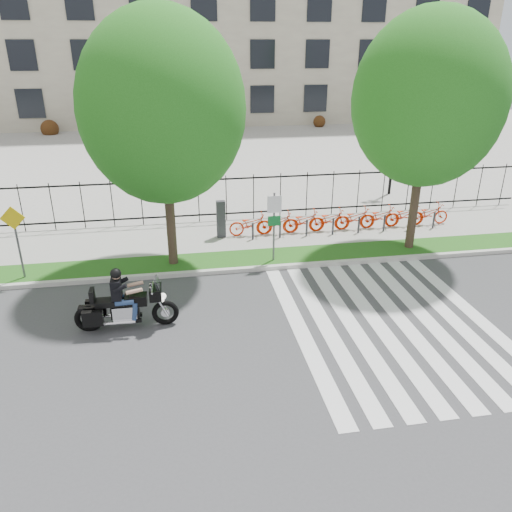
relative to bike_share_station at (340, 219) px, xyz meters
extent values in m
plane|color=#3D3D40|center=(-5.72, -7.20, -0.62)|extent=(120.00, 120.00, 0.00)
cube|color=#BBB9B0|center=(-5.72, -3.10, -0.54)|extent=(60.00, 0.20, 0.15)
cube|color=#225415|center=(-5.72, -2.25, -0.54)|extent=(60.00, 1.50, 0.15)
cube|color=gray|center=(-5.72, 0.25, -0.54)|extent=(60.00, 3.50, 0.15)
cube|color=gray|center=(-5.72, 17.80, -0.57)|extent=(80.00, 34.00, 0.10)
cube|color=#A19681|center=(-5.72, 37.80, 9.38)|extent=(60.00, 20.00, 20.00)
cylinder|color=black|center=(4.28, 4.80, 1.38)|extent=(0.14, 0.14, 4.00)
cylinder|color=black|center=(4.28, 4.80, 3.28)|extent=(0.06, 0.70, 0.70)
sphere|color=white|center=(3.93, 4.80, 3.38)|extent=(0.36, 0.36, 0.36)
sphere|color=white|center=(4.63, 4.80, 3.38)|extent=(0.36, 0.36, 0.36)
cylinder|color=#3B2820|center=(-6.93, -2.25, 1.41)|extent=(0.32, 0.32, 3.75)
ellipsoid|color=#1A6016|center=(-6.93, -2.25, 4.87)|extent=(5.30, 5.30, 6.10)
cylinder|color=#3B2820|center=(2.02, -2.25, 1.47)|extent=(0.32, 0.32, 3.88)
ellipsoid|color=#1A6016|center=(2.02, -2.25, 4.97)|extent=(5.21, 5.21, 5.99)
cube|color=#2D2D33|center=(-4.97, 0.00, 0.28)|extent=(0.35, 0.25, 1.50)
imported|color=red|center=(-3.77, 0.00, 0.00)|extent=(1.77, 0.62, 0.93)
cylinder|color=#2D2D33|center=(-3.77, -0.50, -0.12)|extent=(0.08, 0.08, 0.70)
imported|color=red|center=(-2.67, 0.00, 0.00)|extent=(1.77, 0.62, 0.93)
cylinder|color=#2D2D33|center=(-2.67, -0.50, -0.12)|extent=(0.08, 0.08, 0.70)
imported|color=red|center=(-1.57, 0.00, 0.00)|extent=(1.77, 0.62, 0.93)
cylinder|color=#2D2D33|center=(-1.57, -0.50, -0.12)|extent=(0.08, 0.08, 0.70)
imported|color=red|center=(-0.47, 0.00, 0.00)|extent=(1.77, 0.62, 0.93)
cylinder|color=#2D2D33|center=(-0.47, -0.50, -0.12)|extent=(0.08, 0.08, 0.70)
imported|color=red|center=(0.63, 0.00, 0.00)|extent=(1.77, 0.62, 0.93)
cylinder|color=#2D2D33|center=(0.63, -0.50, -0.12)|extent=(0.08, 0.08, 0.70)
imported|color=red|center=(1.73, 0.00, 0.00)|extent=(1.77, 0.62, 0.93)
cylinder|color=#2D2D33|center=(1.73, -0.50, -0.12)|extent=(0.08, 0.08, 0.70)
imported|color=red|center=(2.83, 0.00, 0.00)|extent=(1.77, 0.62, 0.93)
cylinder|color=#2D2D33|center=(2.83, -0.50, -0.12)|extent=(0.08, 0.08, 0.70)
imported|color=red|center=(3.93, 0.00, 0.00)|extent=(1.77, 0.62, 0.93)
cylinder|color=#2D2D33|center=(3.93, -0.50, -0.12)|extent=(0.08, 0.08, 0.70)
cylinder|color=#59595B|center=(-3.36, -2.60, 0.78)|extent=(0.07, 0.07, 2.50)
cube|color=white|center=(-3.36, -2.64, 1.63)|extent=(0.50, 0.03, 0.60)
cube|color=#0C6626|center=(-3.36, -2.64, 1.03)|extent=(0.45, 0.03, 0.35)
cylinder|color=#59595B|center=(-11.87, -2.60, 0.73)|extent=(0.07, 0.07, 2.40)
cube|color=yellow|center=(-11.87, -2.64, 1.63)|extent=(0.78, 0.03, 0.78)
torus|color=black|center=(-7.22, -6.20, -0.25)|extent=(0.76, 0.15, 0.76)
torus|color=black|center=(-9.30, -6.17, -0.25)|extent=(0.80, 0.17, 0.80)
cube|color=black|center=(-7.44, -6.20, 0.42)|extent=(0.34, 0.61, 0.33)
cube|color=#26262B|center=(-7.36, -6.20, 0.67)|extent=(0.17, 0.55, 0.33)
cube|color=silver|center=(-8.31, -6.19, -0.13)|extent=(0.66, 0.38, 0.44)
cube|color=black|center=(-7.98, -6.19, 0.24)|extent=(0.61, 0.38, 0.28)
cube|color=black|center=(-8.70, -6.18, 0.21)|extent=(0.77, 0.40, 0.15)
cube|color=black|center=(-9.13, -6.18, 0.46)|extent=(0.11, 0.37, 0.37)
cube|color=black|center=(-9.14, -6.50, -0.07)|extent=(0.55, 0.18, 0.44)
cube|color=black|center=(-9.13, -5.85, -0.07)|extent=(0.55, 0.18, 0.44)
cube|color=black|center=(-8.48, -6.18, 0.61)|extent=(0.27, 0.44, 0.57)
sphere|color=tan|center=(-8.44, -6.18, 1.02)|extent=(0.25, 0.25, 0.25)
sphere|color=black|center=(-8.44, -6.18, 1.07)|extent=(0.30, 0.30, 0.30)
camera|label=1|loc=(-6.76, -18.73, 6.82)|focal=35.00mm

